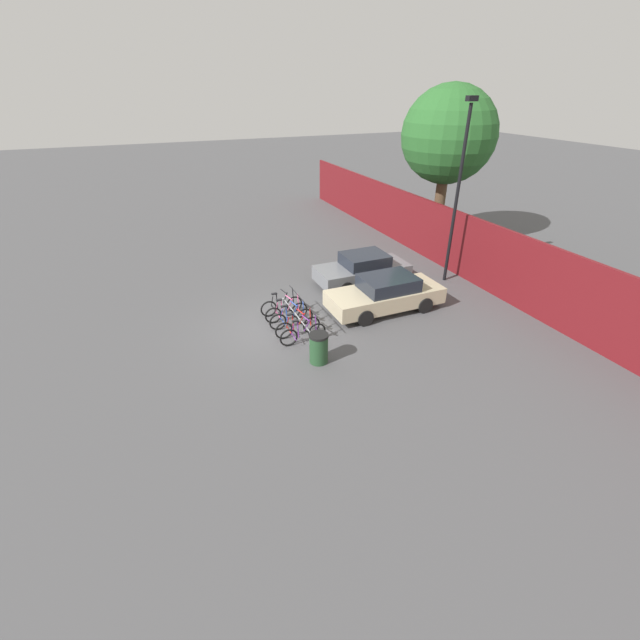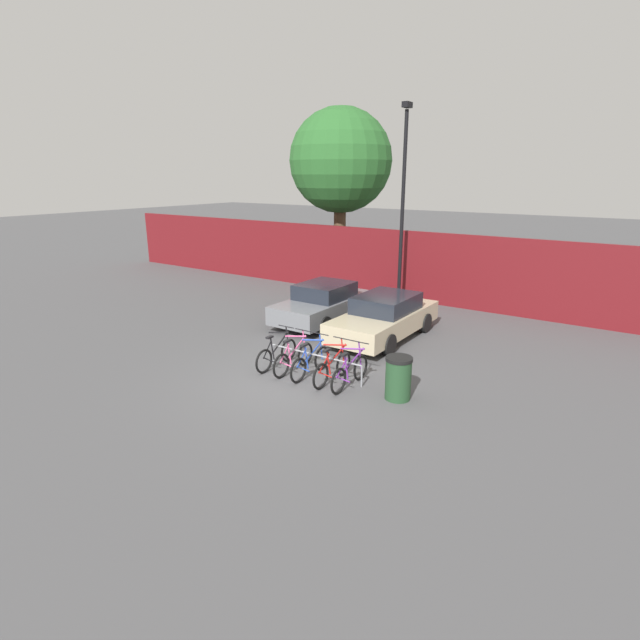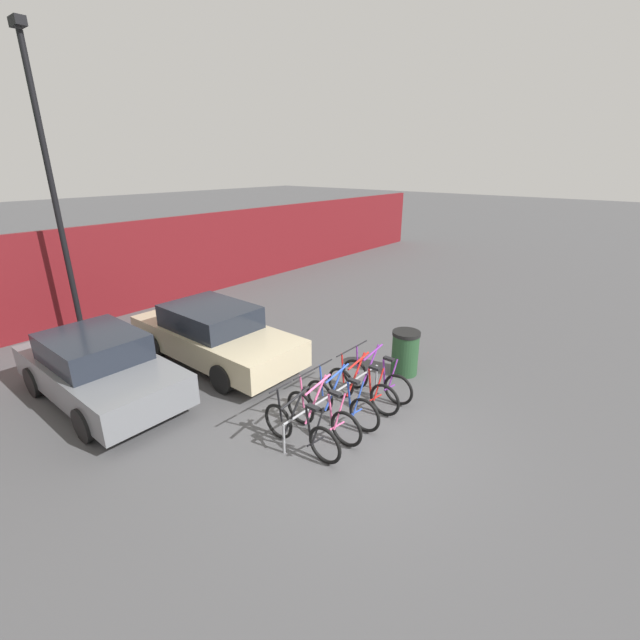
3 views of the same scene
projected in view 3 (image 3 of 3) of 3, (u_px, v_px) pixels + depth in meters
ground_plane at (356, 437)px, 7.60m from camera, size 120.00×120.00×0.00m
hoarding_wall at (99, 274)px, 12.81m from camera, size 36.00×0.16×2.86m
bike_rack at (336, 395)px, 8.04m from camera, size 2.86×0.04×0.57m
bicycle_black at (300, 430)px, 7.15m from camera, size 0.68×1.71×1.05m
bicycle_pink at (322, 415)px, 7.56m from camera, size 0.68×1.71×1.05m
bicycle_blue at (341, 403)px, 7.96m from camera, size 0.68×1.71×1.05m
bicycle_red at (362, 389)px, 8.45m from camera, size 0.68×1.71×1.05m
bicycle_purple at (376, 379)px, 8.82m from camera, size 0.68×1.71×1.05m
car_grey at (99, 368)px, 8.63m from camera, size 1.91×4.14×1.40m
car_beige at (214, 334)px, 10.28m from camera, size 1.91×4.59×1.40m
lamp_post at (51, 181)px, 10.46m from camera, size 0.24×0.44×7.56m
trash_bin at (405, 353)px, 9.72m from camera, size 0.63×0.63×1.03m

